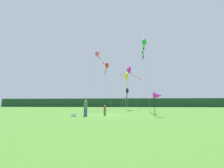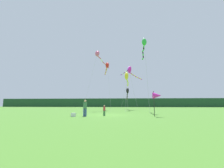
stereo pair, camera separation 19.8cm
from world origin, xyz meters
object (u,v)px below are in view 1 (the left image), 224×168
(kite_purple, at_px, (128,69))
(kite_black, at_px, (127,92))
(kite_magenta, at_px, (130,71))
(person_child, at_px, (105,110))
(person_adult, at_px, (86,107))
(kite_red, at_px, (107,66))
(banner_flag_pole, at_px, (158,96))
(kite_green, at_px, (144,44))
(cooler_box, at_px, (74,115))
(kite_rainbow, at_px, (98,55))
(kite_yellow, at_px, (126,77))

(kite_purple, bearing_deg, kite_black, -96.97)
(kite_magenta, bearing_deg, person_child, -103.17)
(person_adult, xyz_separation_m, kite_purple, (5.34, 19.48, 9.03))
(kite_red, bearing_deg, kite_purple, 36.59)
(banner_flag_pole, relative_size, kite_green, 0.22)
(banner_flag_pole, bearing_deg, person_child, 172.79)
(cooler_box, height_order, kite_red, kite_red)
(person_child, relative_size, kite_red, 0.11)
(person_adult, distance_m, kite_purple, 22.12)
(kite_purple, distance_m, kite_rainbow, 9.44)
(kite_green, distance_m, kite_purple, 12.30)
(person_adult, xyz_separation_m, kite_rainbow, (-0.93, 12.53, 10.30))
(kite_black, bearing_deg, kite_purple, 83.03)
(banner_flag_pole, xyz_separation_m, kite_purple, (-2.37, 19.11, 7.82))
(kite_yellow, height_order, kite_magenta, kite_magenta)
(banner_flag_pole, xyz_separation_m, kite_yellow, (-2.87, 13.55, 4.65))
(banner_flag_pole, xyz_separation_m, kite_black, (-2.69, 16.46, 1.72))
(kite_black, bearing_deg, person_adult, -106.59)
(person_adult, relative_size, kite_rainbow, 0.14)
(person_child, xyz_separation_m, kite_magenta, (3.95, 16.88, 8.55))
(kite_purple, bearing_deg, person_adult, -105.32)
(kite_yellow, height_order, kite_black, kite_yellow)
(person_adult, xyz_separation_m, kite_magenta, (5.88, 17.97, 8.22))
(kite_green, bearing_deg, banner_flag_pole, -89.44)
(cooler_box, distance_m, kite_magenta, 21.53)
(kite_magenta, distance_m, kite_rainbow, 8.96)
(banner_flag_pole, height_order, kite_rainbow, kite_rainbow)
(kite_yellow, relative_size, kite_rainbow, 0.66)
(person_adult, bearing_deg, kite_red, 88.40)
(banner_flag_pole, relative_size, kite_magenta, 0.26)
(person_adult, xyz_separation_m, kite_yellow, (4.84, 13.91, 5.86))
(person_adult, distance_m, kite_red, 18.18)
(kite_magenta, xyz_separation_m, kite_black, (-0.87, -1.15, -5.29))
(person_child, distance_m, cooler_box, 3.40)
(kite_red, distance_m, kite_black, 7.59)
(kite_green, xyz_separation_m, kite_red, (-7.19, 8.39, -1.26))
(person_child, height_order, kite_black, kite_black)
(kite_magenta, xyz_separation_m, kite_red, (-5.44, -2.13, 0.69))
(banner_flag_pole, distance_m, kite_rainbow, 17.47)
(kite_magenta, bearing_deg, kite_green, -80.55)
(person_adult, bearing_deg, kite_green, 44.30)
(kite_purple, distance_m, kite_magenta, 1.80)
(person_adult, distance_m, kite_green, 14.75)
(banner_flag_pole, xyz_separation_m, kite_magenta, (-1.82, 17.61, 7.01))
(kite_yellow, distance_m, kite_green, 8.26)
(kite_purple, height_order, kite_magenta, kite_purple)
(kite_black, height_order, kite_rainbow, kite_rainbow)
(kite_black, relative_size, kite_rainbow, 0.70)
(kite_yellow, relative_size, kite_red, 0.75)
(kite_magenta, height_order, kite_black, kite_magenta)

